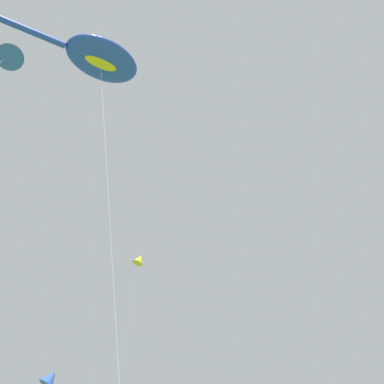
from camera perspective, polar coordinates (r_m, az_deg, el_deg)
name	(u,v)px	position (r m, az deg, el deg)	size (l,w,h in m)	color
big_show_kite	(98,58)	(20.61, -13.93, 18.93)	(9.52, 4.25, 20.05)	blue
small_kite_triangle_green	(139,260)	(35.53, -7.94, -10.12)	(2.02, 4.15, 21.40)	yellow
small_kite_stunt_black	(50,378)	(27.88, -20.52, -24.76)	(1.78, 1.53, 9.96)	blue
small_kite_diamond_red	(9,55)	(18.81, -25.77, 18.13)	(2.69, 3.78, 17.78)	blue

